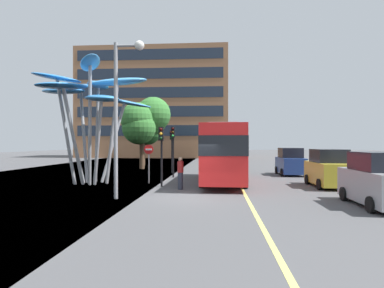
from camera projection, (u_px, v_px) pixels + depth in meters
name	position (u px, v px, depth m)	size (l,w,h in m)	color
ground	(177.00, 198.00, 15.81)	(120.00, 240.00, 0.10)	#4C4C4F
red_bus	(223.00, 150.00, 21.84)	(2.88, 10.60, 3.83)	red
leaf_sculpture	(89.00, 94.00, 21.24)	(7.81, 7.79, 7.66)	#9EA0A5
traffic_light_kerb_near	(161.00, 143.00, 19.44)	(0.28, 0.42, 3.49)	black
traffic_light_kerb_far	(173.00, 141.00, 24.84)	(0.28, 0.42, 3.77)	black
traffic_light_island_mid	(172.00, 142.00, 28.61)	(0.28, 0.42, 3.67)	black
car_parked_near	(380.00, 181.00, 13.41)	(2.09, 4.24, 2.19)	gray
car_parked_mid	(329.00, 169.00, 19.46)	(1.99, 4.04, 2.20)	gold
car_parked_far	(290.00, 162.00, 26.86)	(1.96, 3.89, 2.18)	navy
street_lamp	(122.00, 98.00, 15.30)	(1.41, 0.44, 7.23)	gray
tree_pavement_near	(145.00, 121.00, 33.49)	(4.89, 5.07, 7.24)	brown
tree_pavement_far	(146.00, 124.00, 38.50)	(4.07, 4.31, 7.50)	brown
pedestrian	(180.00, 173.00, 18.42)	(0.34, 0.34, 1.78)	#2D3342
no_entry_sign	(149.00, 158.00, 21.22)	(0.60, 0.12, 2.46)	gray
backdrop_building	(155.00, 105.00, 63.44)	(27.14, 11.69, 19.73)	#8E6042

